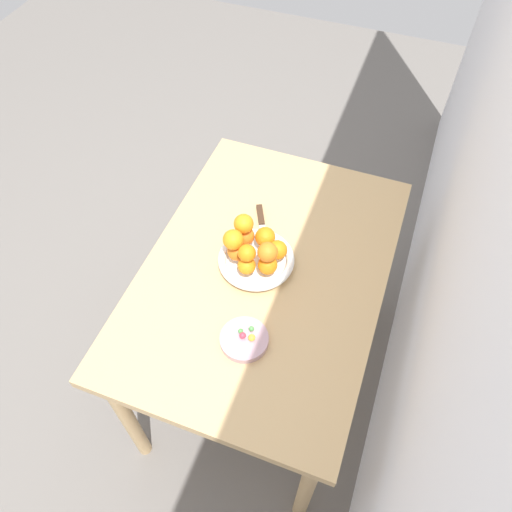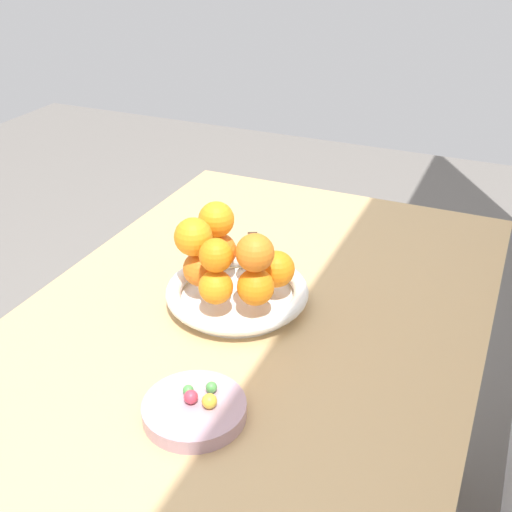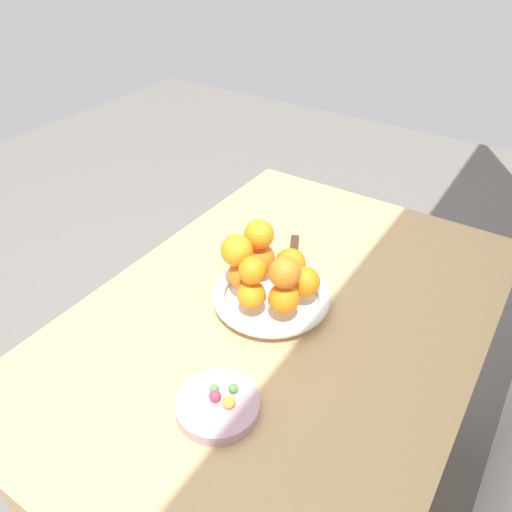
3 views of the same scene
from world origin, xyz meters
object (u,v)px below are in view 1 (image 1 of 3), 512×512
(orange_7, at_px, (247,253))
(candy_ball_2, at_px, (252,338))
(dining_table, at_px, (265,284))
(candy_ball_1, at_px, (243,336))
(candy_ball_0, at_px, (251,329))
(fruit_bowl, at_px, (256,260))
(orange_8, at_px, (268,252))
(candy_dish, at_px, (244,340))
(orange_9, at_px, (233,240))
(candy_ball_3, at_px, (241,331))
(knife, at_px, (262,229))
(orange_3, at_px, (247,266))
(orange_4, at_px, (268,265))
(orange_1, at_px, (245,236))
(orange_6, at_px, (244,224))
(orange_0, at_px, (265,237))
(orange_2, at_px, (237,251))
(orange_5, at_px, (277,250))

(orange_7, xyz_separation_m, candy_ball_2, (0.21, 0.10, -0.09))
(dining_table, relative_size, candy_ball_1, 56.89)
(dining_table, bearing_deg, candy_ball_0, 9.90)
(fruit_bowl, distance_m, candy_ball_1, 0.28)
(dining_table, xyz_separation_m, orange_8, (0.03, 0.02, 0.22))
(candy_dish, bearing_deg, candy_ball_0, 160.39)
(fruit_bowl, height_order, candy_dish, fruit_bowl)
(orange_9, bearing_deg, candy_ball_3, 25.89)
(candy_dish, distance_m, orange_9, 0.30)
(fruit_bowl, distance_m, orange_7, 0.12)
(fruit_bowl, xyz_separation_m, knife, (-0.14, -0.03, -0.02))
(fruit_bowl, distance_m, candy_ball_3, 0.27)
(fruit_bowl, bearing_deg, orange_8, 52.86)
(orange_3, xyz_separation_m, orange_7, (-0.01, -0.00, 0.06))
(fruit_bowl, bearing_deg, orange_4, 52.53)
(orange_1, height_order, knife, orange_1)
(orange_3, height_order, orange_4, orange_4)
(orange_1, height_order, orange_8, orange_8)
(orange_6, height_order, orange_7, orange_6)
(orange_8, height_order, candy_ball_0, orange_8)
(orange_9, bearing_deg, orange_0, 141.65)
(fruit_bowl, relative_size, orange_1, 3.81)
(orange_6, relative_size, orange_7, 1.13)
(candy_ball_0, bearing_deg, orange_4, -173.54)
(orange_2, height_order, orange_4, same)
(orange_6, distance_m, candy_ball_1, 0.35)
(orange_0, relative_size, orange_6, 1.05)
(candy_ball_0, bearing_deg, candy_ball_1, -27.00)
(dining_table, bearing_deg, candy_ball_2, 11.29)
(orange_8, distance_m, knife, 0.24)
(orange_1, relative_size, candy_ball_0, 4.04)
(candy_ball_1, distance_m, candy_ball_2, 0.03)
(orange_4, distance_m, orange_9, 0.13)
(candy_dish, xyz_separation_m, orange_5, (-0.30, -0.00, 0.06))
(orange_1, bearing_deg, candy_ball_0, 24.57)
(fruit_bowl, height_order, orange_1, orange_1)
(orange_2, xyz_separation_m, orange_4, (0.02, 0.11, 0.00))
(orange_8, bearing_deg, knife, -156.16)
(orange_5, xyz_separation_m, orange_8, (0.06, -0.01, 0.06))
(orange_3, distance_m, knife, 0.22)
(orange_1, distance_m, candy_ball_0, 0.32)
(orange_4, bearing_deg, dining_table, -150.36)
(candy_dish, relative_size, candy_ball_1, 7.36)
(fruit_bowl, xyz_separation_m, orange_6, (-0.04, -0.06, 0.11))
(dining_table, distance_m, orange_2, 0.18)
(candy_ball_3, bearing_deg, orange_5, 177.39)
(orange_0, bearing_deg, orange_5, 56.82)
(fruit_bowl, xyz_separation_m, orange_3, (0.06, -0.01, 0.05))
(knife, bearing_deg, orange_3, 6.18)
(candy_dish, relative_size, knife, 0.59)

